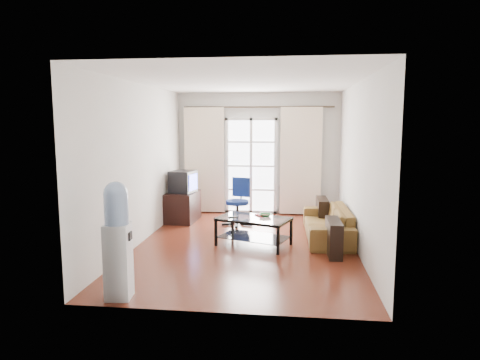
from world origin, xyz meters
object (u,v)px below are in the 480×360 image
Objects in this scene: tv_stand at (183,207)px; crt_tv at (182,182)px; coffee_table at (254,228)px; water_cooler at (117,238)px; sofa at (327,223)px; task_chair at (238,211)px.

crt_tv is (0.00, -0.02, 0.53)m from tv_stand.
tv_stand is (-1.62, 1.60, 0.00)m from coffee_table.
crt_tv is at bearing -79.97° from tv_stand.
water_cooler is (0.24, -3.94, 0.42)m from tv_stand.
sofa is 1.40m from coffee_table.
tv_stand reaches higher than coffee_table.
tv_stand is (-2.88, 0.99, 0.03)m from sofa.
task_chair reaches higher than tv_stand.
crt_tv is (-1.62, 1.58, 0.53)m from coffee_table.
task_chair is at bearing -4.73° from tv_stand.
water_cooler is (0.24, -3.92, -0.11)m from crt_tv.
crt_tv is at bearing 87.19° from water_cooler.
water_cooler reaches higher than crt_tv.
sofa is 2.03× the size of task_chair.
tv_stand is 1.47× the size of crt_tv.
task_chair is 0.68× the size of water_cooler.
sofa is 3.99m from water_cooler.
coffee_table is 2.75m from water_cooler.
tv_stand is 0.89× the size of task_chair.
crt_tv is (-2.88, 0.97, 0.56)m from sofa.
task_chair is (1.18, -0.18, -0.03)m from tv_stand.
coffee_table is 0.96× the size of water_cooler.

